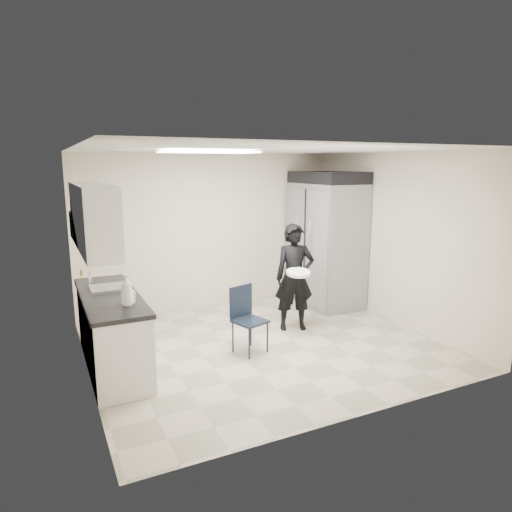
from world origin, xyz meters
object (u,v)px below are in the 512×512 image
commercial_fridge (326,245)px  folding_chair (250,321)px  man_tuxedo (294,277)px  lower_counter (112,333)px

commercial_fridge → folding_chair: bearing=-146.4°
folding_chair → man_tuxedo: man_tuxedo is taller
commercial_fridge → folding_chair: 2.60m
lower_counter → commercial_fridge: 3.98m
lower_counter → folding_chair: (1.68, -0.32, -0.01)m
lower_counter → commercial_fridge: size_ratio=0.90×
man_tuxedo → commercial_fridge: bearing=56.5°
lower_counter → man_tuxedo: bearing=4.1°
lower_counter → man_tuxedo: 2.67m
lower_counter → commercial_fridge: (3.78, 1.07, 0.62)m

